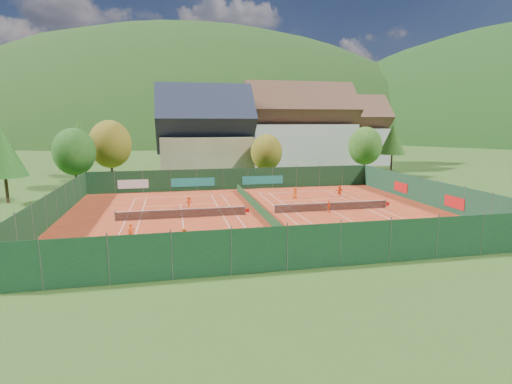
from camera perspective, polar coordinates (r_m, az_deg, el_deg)
The scene contains 32 objects.
ground at distance 41.71m, azimuth 0.58°, elevation -3.20°, with size 600.00×600.00×0.00m, color #2B4B17.
clay_pad at distance 41.71m, azimuth 0.58°, elevation -3.17°, with size 40.00×32.00×0.01m, color #AE3519.
court_markings_left at distance 40.74m, azimuth -10.49°, elevation -3.65°, with size 11.03×23.83×0.00m.
court_markings_right at distance 44.12m, azimuth 10.78°, elevation -2.60°, with size 11.03×23.83×0.00m.
tennis_net_left at distance 40.63m, azimuth -10.29°, elevation -2.96°, with size 13.30×0.10×1.02m.
tennis_net_right at distance 44.08m, azimuth 10.98°, elevation -1.97°, with size 13.30×0.10×1.02m.
court_divider at distance 41.60m, azimuth 0.58°, elevation -2.50°, with size 0.03×28.80×1.00m.
fence_north at distance 56.82m, azimuth -3.42°, elevation 1.86°, with size 40.00×0.10×3.00m.
fence_south at distance 26.49m, azimuth 8.30°, elevation -7.71°, with size 40.00×0.04×3.00m.
fence_west at distance 41.89m, azimuth -27.19°, elevation -2.14°, with size 0.04×32.00×3.00m.
fence_east at distance 49.76m, azimuth 23.65°, elevation -0.12°, with size 0.09×32.00×3.00m.
chalet at distance 69.92m, azimuth -7.32°, elevation 7.57°, with size 16.20×12.00×16.00m.
hotel_block_a at distance 79.65m, azimuth 6.18°, elevation 8.43°, with size 21.60×11.00×17.25m.
hotel_block_b at distance 92.28m, azimuth 12.96°, elevation 7.97°, with size 17.28×10.00×15.50m.
tree_west_front at distance 61.16m, azimuth -24.54°, elevation 5.25°, with size 5.72×5.72×8.69m.
tree_west_mid at distance 66.32m, azimuth -20.10°, elevation 6.43°, with size 6.44×6.44×9.78m.
tree_west_back at distance 75.18m, azimuth -23.87°, elevation 7.05°, with size 5.60×5.60×10.00m.
tree_center at distance 63.58m, azimuth 1.50°, elevation 5.69°, with size 5.01×5.01×7.60m.
tree_east_front at distance 71.76m, azimuth 15.31°, elevation 6.37°, with size 5.72×5.72×8.69m.
tree_east_mid at distance 83.57m, azimuth 18.95°, elevation 7.11°, with size 5.04×5.04×9.00m.
tree_west_side at distance 55.12m, azimuth -32.46°, elevation 4.87°, with size 5.04×5.04×9.00m.
tree_east_back at distance 86.99m, azimuth 11.67°, elevation 7.99°, with size 7.15×7.15×10.86m.
mountain_backdrop at distance 280.00m, azimuth -4.26°, elevation -0.12°, with size 820.00×530.00×242.00m.
ball_hopper at distance 37.07m, azimuth 23.84°, elevation -4.85°, with size 0.34×0.34×0.80m.
loose_ball_0 at distance 37.48m, azimuth -12.21°, elevation -4.87°, with size 0.07×0.07×0.07m, color #CCD833.
loose_ball_1 at distance 32.23m, azimuth 13.78°, elevation -7.40°, with size 0.07×0.07×0.07m, color #CCD833.
player_left_near at distance 33.58m, azimuth -17.42°, elevation -5.59°, with size 0.55×0.36×1.50m, color #E64A14.
player_left_mid at distance 31.07m, azimuth -10.16°, elevation -6.53°, with size 0.74×0.57×1.51m, color #CC5812.
player_left_far at distance 45.04m, azimuth -9.56°, elevation -1.44°, with size 0.88×0.51×1.36m, color #F64D15.
player_right_near at distance 43.00m, azimuth 10.35°, elevation -2.08°, with size 0.74×0.31×1.26m, color #E84A14.
player_right_far_a at distance 50.20m, azimuth 5.59°, elevation -0.12°, with size 0.71×0.46×1.45m, color #F15415.
player_right_far_b at distance 52.21m, azimuth 11.84°, elevation 0.13°, with size 1.37×0.44×1.48m, color #F74D15.
Camera 1 is at (-8.96, -39.61, 9.52)m, focal length 28.00 mm.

